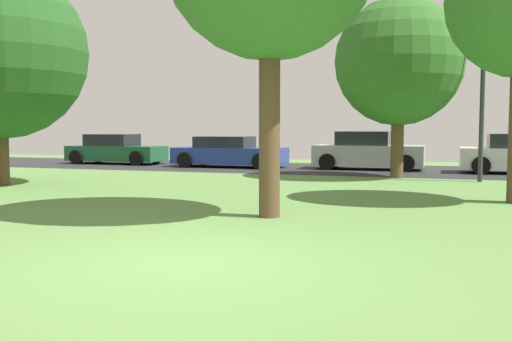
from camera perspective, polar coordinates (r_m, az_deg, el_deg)
ground_plane at (r=7.20m, az=-6.97°, el=-9.00°), size 44.00×44.00×0.00m
road_strip at (r=22.60m, az=10.52°, el=0.09°), size 44.00×6.40×0.01m
oak_tree_center at (r=19.19m, az=14.09°, el=10.48°), size 4.11×4.11×5.82m
parked_car_green at (r=26.50m, az=-13.87°, el=1.99°), size 4.34×1.94×1.34m
parked_car_blue at (r=23.63m, az=-2.73°, el=1.79°), size 4.60×2.07×1.27m
parked_car_silver at (r=22.75m, az=11.10°, el=1.83°), size 4.20×2.01×1.49m
street_lamp_post at (r=18.58m, az=21.68°, el=5.88°), size 0.14×0.14×4.50m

